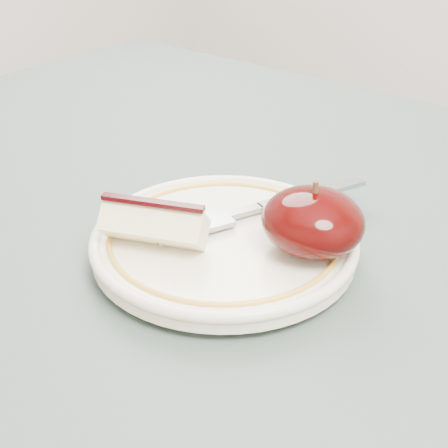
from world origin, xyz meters
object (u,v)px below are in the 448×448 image
Objects in this scene: table at (135,319)px; fork at (258,208)px; plate at (224,240)px; apple_half at (313,221)px.

table is 0.15m from fork.
plate is 0.07m from apple_half.
apple_half is at bearing 22.70° from plate.
apple_half is 0.40× the size of fork.
plate is at bearing -156.68° from fork.
table is at bearing -161.32° from apple_half.
apple_half is at bearing 18.68° from table.
apple_half reaches higher than table.
fork is (-0.00, 0.04, 0.01)m from plate.
plate is 1.08× the size of fork.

